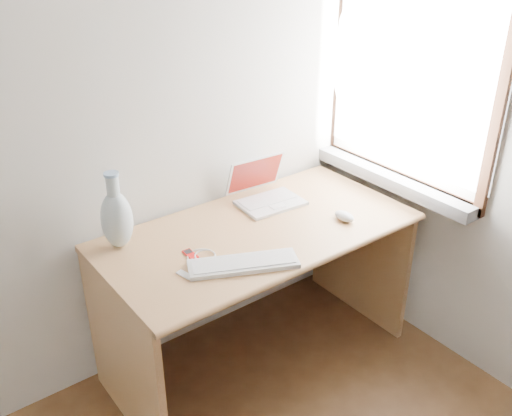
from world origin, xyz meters
TOP-DOWN VIEW (x-y plane):
  - window at (1.72, 1.30)m, footprint 0.11×0.99m
  - desk at (0.94, 1.46)m, footprint 1.38×0.69m
  - laptop at (1.13, 1.57)m, footprint 0.31×0.26m
  - external_keyboard at (0.72, 1.18)m, footprint 0.44×0.30m
  - mouse at (1.30, 1.21)m, footprint 0.06×0.10m
  - ipod at (0.59, 1.37)m, footprint 0.04×0.08m
  - cable_coil at (0.62, 1.33)m, footprint 0.14×0.14m
  - remote at (0.50, 1.26)m, footprint 0.04×0.08m
  - vase at (0.40, 1.61)m, footprint 0.13×0.13m

SIDE VIEW (x-z plane):
  - desk at x=0.94m, z-range 0.16..0.89m
  - remote at x=0.50m, z-range 0.73..0.74m
  - cable_coil at x=0.62m, z-range 0.73..0.74m
  - ipod at x=0.59m, z-range 0.73..0.74m
  - external_keyboard at x=0.72m, z-range 0.73..0.75m
  - mouse at x=1.30m, z-range 0.73..0.77m
  - laptop at x=1.13m, z-range 0.68..0.88m
  - vase at x=0.40m, z-range 0.70..1.03m
  - window at x=1.72m, z-range 0.72..1.83m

